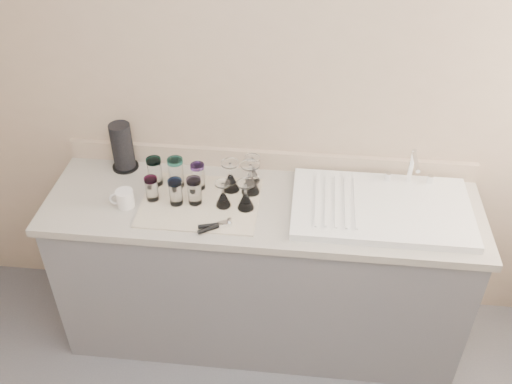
# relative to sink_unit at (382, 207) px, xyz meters

# --- Properties ---
(room_envelope) EXTENTS (3.54, 3.50, 2.52)m
(room_envelope) POSITION_rel_sink_unit_xyz_m (-0.55, -1.20, 0.64)
(room_envelope) COLOR #545459
(room_envelope) RESTS_ON ground
(counter_unit) EXTENTS (2.06, 0.62, 0.90)m
(counter_unit) POSITION_rel_sink_unit_xyz_m (-0.55, -0.00, -0.47)
(counter_unit) COLOR slate
(counter_unit) RESTS_ON ground
(sink_unit) EXTENTS (0.82, 0.50, 0.22)m
(sink_unit) POSITION_rel_sink_unit_xyz_m (0.00, 0.00, 0.00)
(sink_unit) COLOR white
(sink_unit) RESTS_ON counter_unit
(dish_towel) EXTENTS (0.55, 0.42, 0.01)m
(dish_towel) POSITION_rel_sink_unit_xyz_m (-0.84, -0.04, -0.02)
(dish_towel) COLOR silver
(dish_towel) RESTS_ON counter_unit
(tumbler_teal) EXTENTS (0.07, 0.07, 0.14)m
(tumbler_teal) POSITION_rel_sink_unit_xyz_m (-1.08, 0.08, 0.06)
(tumbler_teal) COLOR white
(tumbler_teal) RESTS_ON dish_towel
(tumbler_cyan) EXTENTS (0.08, 0.08, 0.15)m
(tumbler_cyan) POSITION_rel_sink_unit_xyz_m (-0.98, 0.08, 0.07)
(tumbler_cyan) COLOR white
(tumbler_cyan) RESTS_ON dish_towel
(tumbler_purple) EXTENTS (0.07, 0.07, 0.13)m
(tumbler_purple) POSITION_rel_sink_unit_xyz_m (-0.87, 0.07, 0.06)
(tumbler_purple) COLOR white
(tumbler_purple) RESTS_ON dish_towel
(tumbler_magenta) EXTENTS (0.06, 0.06, 0.12)m
(tumbler_magenta) POSITION_rel_sink_unit_xyz_m (-1.07, -0.04, 0.05)
(tumbler_magenta) COLOR white
(tumbler_magenta) RESTS_ON dish_towel
(tumbler_blue) EXTENTS (0.07, 0.07, 0.13)m
(tumbler_blue) POSITION_rel_sink_unit_xyz_m (-0.95, -0.06, 0.06)
(tumbler_blue) COLOR white
(tumbler_blue) RESTS_ON dish_towel
(tumbler_lavender) EXTENTS (0.07, 0.07, 0.14)m
(tumbler_lavender) POSITION_rel_sink_unit_xyz_m (-0.87, -0.04, 0.06)
(tumbler_lavender) COLOR white
(tumbler_lavender) RESTS_ON dish_towel
(goblet_back_left) EXTENTS (0.09, 0.09, 0.15)m
(goblet_back_left) POSITION_rel_sink_unit_xyz_m (-0.71, 0.08, 0.04)
(goblet_back_left) COLOR white
(goblet_back_left) RESTS_ON dish_towel
(goblet_back_right) EXTENTS (0.09, 0.09, 0.16)m
(goblet_back_right) POSITION_rel_sink_unit_xyz_m (-0.62, 0.07, 0.04)
(goblet_back_right) COLOR white
(goblet_back_right) RESTS_ON dish_towel
(goblet_front_left) EXTENTS (0.07, 0.07, 0.13)m
(goblet_front_left) POSITION_rel_sink_unit_xyz_m (-0.73, -0.05, 0.03)
(goblet_front_left) COLOR white
(goblet_front_left) RESTS_ON dish_towel
(goblet_front_right) EXTENTS (0.08, 0.08, 0.14)m
(goblet_front_right) POSITION_rel_sink_unit_xyz_m (-0.63, -0.06, 0.04)
(goblet_front_right) COLOR white
(goblet_front_right) RESTS_ON dish_towel
(goblet_extra) EXTENTS (0.08, 0.08, 0.14)m
(goblet_extra) POSITION_rel_sink_unit_xyz_m (-0.62, 0.16, 0.03)
(goblet_extra) COLOR white
(goblet_extra) RESTS_ON dish_towel
(can_opener) EXTENTS (0.15, 0.10, 0.02)m
(can_opener) POSITION_rel_sink_unit_xyz_m (-0.75, -0.21, -0.00)
(can_opener) COLOR silver
(can_opener) RESTS_ON dish_towel
(white_mug) EXTENTS (0.12, 0.10, 0.08)m
(white_mug) POSITION_rel_sink_unit_xyz_m (-1.19, -0.09, 0.02)
(white_mug) COLOR silver
(white_mug) RESTS_ON counter_unit
(paper_towel_roll) EXTENTS (0.13, 0.13, 0.25)m
(paper_towel_roll) POSITION_rel_sink_unit_xyz_m (-1.28, 0.21, 0.10)
(paper_towel_roll) COLOR black
(paper_towel_roll) RESTS_ON counter_unit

